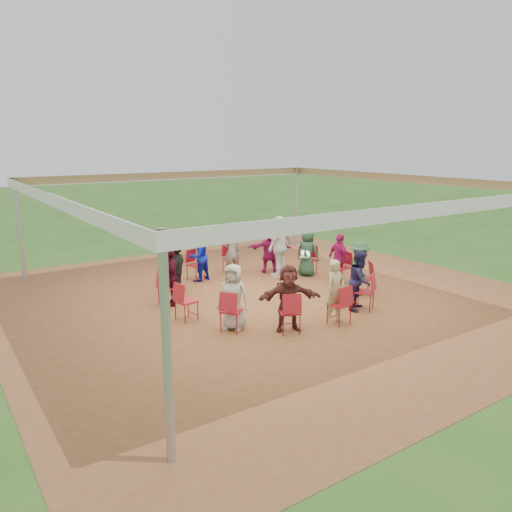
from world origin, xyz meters
TOP-DOWN VIEW (x-y plane):
  - ground at (0.00, 0.00)m, footprint 80.00×80.00m
  - dirt_patch at (0.00, 0.00)m, footprint 13.00×13.00m
  - tent at (0.00, 0.00)m, footprint 10.33×10.33m
  - chair_0 at (2.35, 1.07)m, footprint 0.57×0.56m
  - chair_1 at (1.59, 2.04)m, footprint 0.60×0.61m
  - chair_2 at (0.46, 2.54)m, footprint 0.49×0.51m
  - chair_3 at (-0.78, 2.46)m, footprint 0.53×0.55m
  - chair_4 at (-1.83, 1.82)m, footprint 0.61×0.61m
  - chair_5 at (-2.47, 0.76)m, footprint 0.54×0.53m
  - chair_6 at (-2.54, -0.47)m, footprint 0.51×0.49m
  - chair_7 at (-2.03, -1.60)m, footprint 0.61×0.60m
  - chair_8 at (-1.05, -2.36)m, footprint 0.56×0.57m
  - chair_9 at (0.16, -2.58)m, footprint 0.45×0.47m
  - chair_10 at (1.34, -2.21)m, footprint 0.59×0.59m
  - chair_11 at (2.21, -1.33)m, footprint 0.59×0.59m
  - chair_12 at (2.58, -0.15)m, footprint 0.46×0.44m
  - person_seated_0 at (2.24, 1.02)m, footprint 0.65×0.80m
  - person_seated_1 at (1.51, 1.94)m, footprint 1.36×1.22m
  - person_seated_2 at (0.44, 2.42)m, footprint 0.58×0.43m
  - person_seated_3 at (-0.74, 2.35)m, footprint 0.79×0.60m
  - person_seated_4 at (-1.75, 1.74)m, footprint 0.98×0.99m
  - person_seated_5 at (-2.35, 0.72)m, footprint 0.66×0.93m
  - person_seated_6 at (-1.93, -1.53)m, footprint 0.75×0.80m
  - person_seated_7 at (-1.00, -2.25)m, footprint 1.42×1.00m
  - person_seated_8 at (0.16, -2.46)m, footprint 0.55×0.38m
  - person_seated_9 at (1.28, -2.10)m, footprint 0.81×0.71m
  - person_seated_10 at (2.11, -1.27)m, footprint 0.87×1.04m
  - person_seated_11 at (2.46, -0.14)m, footprint 0.48×0.87m
  - standing_person at (1.48, 1.37)m, footprint 1.20×0.87m
  - cable_coil at (1.01, 0.61)m, footprint 0.39×0.39m
  - laptop at (2.09, 0.95)m, footprint 0.33×0.36m

SIDE VIEW (x-z plane):
  - ground at x=0.00m, z-range 0.00..0.00m
  - dirt_patch at x=0.00m, z-range 0.01..0.01m
  - cable_coil at x=1.01m, z-range 0.01..0.04m
  - chair_0 at x=2.35m, z-range 0.00..0.90m
  - chair_1 at x=1.59m, z-range 0.00..0.90m
  - chair_2 at x=0.46m, z-range 0.00..0.90m
  - chair_3 at x=-0.78m, z-range 0.00..0.90m
  - chair_4 at x=-1.83m, z-range 0.00..0.90m
  - chair_5 at x=-2.47m, z-range 0.00..0.90m
  - chair_6 at x=-2.54m, z-range 0.00..0.90m
  - chair_7 at x=-2.03m, z-range 0.00..0.90m
  - chair_8 at x=-1.05m, z-range 0.00..0.90m
  - chair_9 at x=0.16m, z-range 0.00..0.90m
  - chair_10 at x=1.34m, z-range 0.00..0.90m
  - chair_11 at x=2.21m, z-range 0.00..0.90m
  - chair_12 at x=2.58m, z-range 0.00..0.90m
  - laptop at x=2.09m, z-range 0.57..0.77m
  - person_seated_0 at x=2.24m, z-range 0.01..1.45m
  - person_seated_1 at x=1.51m, z-range 0.01..1.45m
  - person_seated_2 at x=0.44m, z-range 0.01..1.45m
  - person_seated_3 at x=-0.74m, z-range 0.01..1.45m
  - person_seated_4 at x=-1.75m, z-range 0.01..1.45m
  - person_seated_5 at x=-2.35m, z-range 0.01..1.45m
  - person_seated_6 at x=-1.93m, z-range 0.01..1.45m
  - person_seated_7 at x=-1.00m, z-range 0.01..1.45m
  - person_seated_8 at x=0.16m, z-range 0.01..1.45m
  - person_seated_9 at x=1.28m, z-range 0.01..1.45m
  - person_seated_10 at x=2.11m, z-range 0.01..1.45m
  - person_seated_11 at x=2.46m, z-range 0.01..1.45m
  - standing_person at x=1.48m, z-range 0.01..1.85m
  - tent at x=0.00m, z-range 0.87..3.87m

